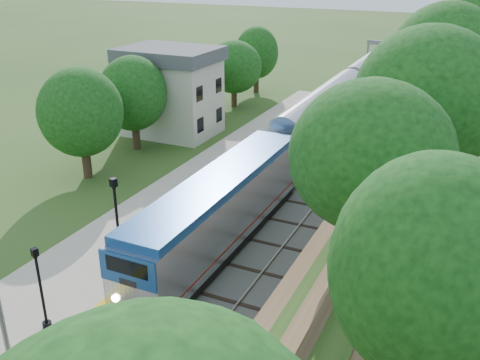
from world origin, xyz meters
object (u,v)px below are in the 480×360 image
at_px(lamppost_far, 118,226).
at_px(train, 401,54).
at_px(lamppost_mid, 42,293).
at_px(signal_gantry, 401,54).
at_px(signal_farside, 368,156).
at_px(station_building, 171,91).

bearing_deg(lamppost_far, train, 86.38).
bearing_deg(lamppost_mid, lamppost_far, 93.99).
relative_size(train, lamppost_far, 28.10).
bearing_deg(signal_gantry, train, 98.83).
distance_m(train, lamppost_mid, 68.47).
bearing_deg(train, lamppost_mid, -92.96).
distance_m(lamppost_mid, signal_farside, 21.29).
height_order(lamppost_far, signal_farside, signal_farside).
distance_m(lamppost_mid, lamppost_far, 5.96).
xyz_separation_m(train, signal_farside, (6.20, -49.51, 1.48)).
distance_m(station_building, lamppost_mid, 29.46).
bearing_deg(station_building, lamppost_mid, -69.16).
bearing_deg(train, signal_gantry, -81.17).
relative_size(signal_gantry, train, 0.06).
xyz_separation_m(lamppost_far, signal_farside, (10.15, 12.94, 1.13)).
xyz_separation_m(signal_gantry, train, (-2.47, 15.92, -2.63)).
bearing_deg(station_building, signal_gantry, 56.62).
distance_m(lamppost_far, signal_farside, 16.49).
relative_size(station_building, train, 0.06).
relative_size(train, signal_farside, 23.41).
xyz_separation_m(signal_gantry, signal_farside, (3.73, -33.59, -1.15)).
bearing_deg(signal_gantry, lamppost_mid, -96.53).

